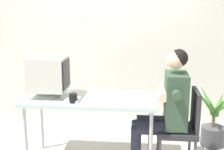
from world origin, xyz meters
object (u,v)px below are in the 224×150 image
at_px(crt_monitor, 48,74).
at_px(person_seated, 166,106).
at_px(desk_mug, 73,98).
at_px(office_chair, 183,125).
at_px(desk, 91,102).
at_px(potted_plant, 213,122).
at_px(keyboard, 76,96).

relative_size(crt_monitor, person_seated, 0.34).
bearing_deg(person_seated, desk_mug, -170.23).
bearing_deg(office_chair, desk, 178.35).
relative_size(office_chair, desk_mug, 9.14).
bearing_deg(potted_plant, person_seated, -137.90).
distance_m(keyboard, desk_mug, 0.19).
xyz_separation_m(desk, potted_plant, (1.43, 0.55, -0.38)).
distance_m(keyboard, office_chair, 1.17).
height_order(office_chair, desk_mug, office_chair).
height_order(crt_monitor, office_chair, crt_monitor).
height_order(potted_plant, desk_mug, desk_mug).
xyz_separation_m(keyboard, desk_mug, (0.01, -0.18, 0.03)).
xyz_separation_m(keyboard, person_seated, (0.95, -0.02, -0.07)).
bearing_deg(person_seated, crt_monitor, 179.14).
distance_m(keyboard, potted_plant, 1.74).
xyz_separation_m(office_chair, desk_mug, (-1.12, -0.16, 0.31)).
xyz_separation_m(keyboard, potted_plant, (1.59, 0.55, -0.45)).
bearing_deg(office_chair, crt_monitor, 179.25).
distance_m(office_chair, potted_plant, 0.75).
distance_m(keyboard, person_seated, 0.96).
distance_m(desk, potted_plant, 1.58).
height_order(keyboard, person_seated, person_seated).
xyz_separation_m(desk, office_chair, (0.98, -0.03, -0.21)).
distance_m(desk, person_seated, 0.79).
height_order(desk, office_chair, office_chair).
xyz_separation_m(person_seated, desk_mug, (-0.94, -0.16, 0.10)).
bearing_deg(person_seated, desk, 177.97).
relative_size(office_chair, person_seated, 0.67).
xyz_separation_m(crt_monitor, person_seated, (1.24, -0.02, -0.30)).
bearing_deg(desk, person_seated, -2.03).
bearing_deg(keyboard, desk, 2.71).
height_order(crt_monitor, desk_mug, crt_monitor).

